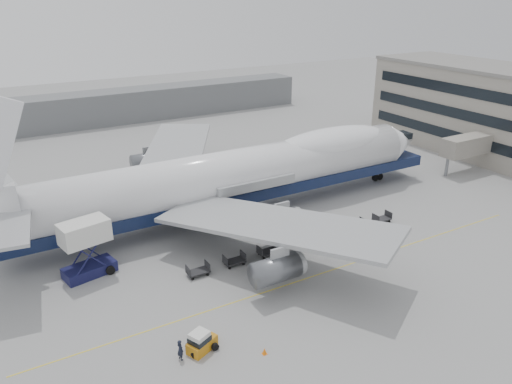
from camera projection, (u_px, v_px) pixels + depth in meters
ground at (287, 251)px, 57.43m from camera, size 260.00×260.00×0.00m
apron_line at (318, 275)px, 52.62m from camera, size 60.00×0.15×0.01m
hangar at (70, 112)px, 107.55m from camera, size 110.00×8.00×7.00m
airliner at (241, 173)px, 65.22m from camera, size 67.00×55.30×19.98m
catering_truck at (86, 245)px, 51.40m from camera, size 5.65×4.37×6.15m
baggage_tug at (201, 342)px, 41.30m from camera, size 2.90×2.30×1.87m
ground_worker at (180, 350)px, 40.25m from camera, size 0.61×0.78×1.88m
traffic_cone at (264, 351)px, 41.09m from camera, size 0.40×0.40×0.59m
dolly_0 at (198, 271)px, 52.31m from camera, size 2.30×1.35×1.30m
dolly_1 at (234, 261)px, 54.31m from camera, size 2.30×1.35×1.30m
dolly_2 at (268, 251)px, 56.31m from camera, size 2.30×1.35×1.30m
dolly_3 at (299, 242)px, 58.31m from camera, size 2.30×1.35×1.30m
dolly_4 at (329, 234)px, 60.31m from camera, size 2.30×1.35×1.30m
dolly_5 at (356, 226)px, 62.31m from camera, size 2.30×1.35×1.30m
dolly_6 at (382, 218)px, 64.31m from camera, size 2.30×1.35×1.30m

